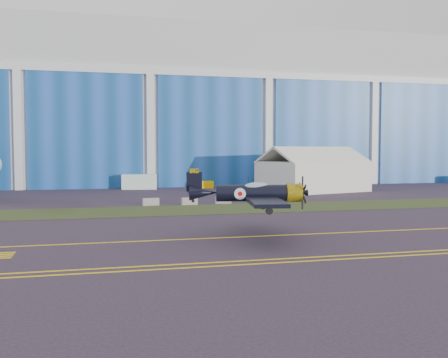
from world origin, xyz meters
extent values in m
plane|color=#372B3A|center=(0.00, 0.00, 0.00)|extent=(260.00, 260.00, 0.00)
cube|color=#475128|center=(0.00, 14.00, 0.02)|extent=(260.00, 10.00, 0.02)
cube|color=silver|center=(0.00, 72.00, 15.00)|extent=(220.00, 45.00, 30.00)
cube|color=#164D8F|center=(0.00, 49.20, 10.00)|extent=(220.00, 0.60, 20.00)
cube|color=silver|center=(0.00, 49.15, 20.60)|extent=(220.00, 0.70, 1.20)
cube|color=yellow|center=(0.00, -5.00, 0.01)|extent=(200.00, 0.20, 0.02)
cube|color=yellow|center=(0.00, -14.50, 0.01)|extent=(80.00, 0.20, 0.02)
cube|color=yellow|center=(0.00, -13.50, 0.01)|extent=(80.00, 0.20, 0.02)
cube|color=silver|center=(-2.26, 46.26, 1.27)|extent=(6.16, 3.20, 2.55)
cube|color=#FFBF02|center=(9.45, 45.79, 0.62)|extent=(2.29, 1.61, 1.25)
cube|color=#9C8E92|center=(-3.16, 19.69, 0.45)|extent=(2.06, 0.87, 0.90)
cube|color=#A08D90|center=(1.53, 19.28, 0.45)|extent=(2.07, 0.91, 0.90)
cube|color=gray|center=(5.95, 19.69, 0.45)|extent=(2.07, 0.90, 0.90)
camera|label=1|loc=(-9.90, -44.06, 6.87)|focal=42.00mm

